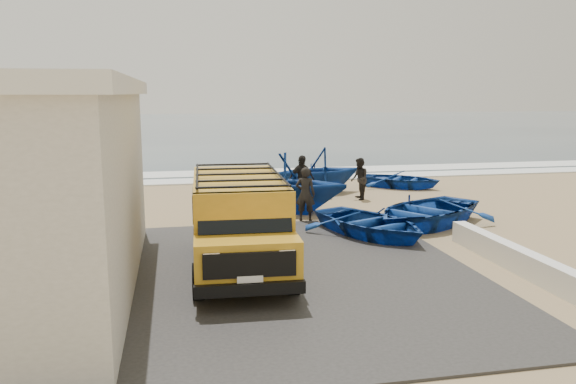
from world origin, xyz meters
TOP-DOWN VIEW (x-y plane):
  - ground at (0.00, 0.00)m, footprint 160.00×160.00m
  - slab at (-2.00, -2.00)m, footprint 12.00×10.00m
  - ocean at (0.00, 56.00)m, footprint 180.00×88.00m
  - surf_line at (0.00, 12.00)m, footprint 180.00×1.60m
  - surf_wash at (0.00, 14.50)m, footprint 180.00×2.20m
  - parapet at (5.00, -3.00)m, footprint 0.35×6.00m
  - van at (-1.21, -1.36)m, footprint 2.29×5.27m
  - boat_near_left at (2.77, 0.91)m, footprint 4.08×4.65m
  - boat_near_right at (4.87, 1.85)m, footprint 5.45×5.10m
  - boat_mid_left at (1.21, 4.59)m, footprint 4.96×4.73m
  - boat_far_left at (3.11, 8.06)m, footprint 4.05×3.67m
  - boat_far_right at (6.91, 8.65)m, footprint 4.14×3.97m
  - fisherman_front at (1.42, 3.23)m, footprint 0.74×0.63m
  - fisherman_middle at (4.27, 6.36)m, footprint 0.70×0.85m
  - fisherman_back at (1.89, 5.85)m, footprint 1.14×0.73m

SIDE VIEW (x-z plane):
  - ground at x=0.00m, z-range 0.00..0.00m
  - ocean at x=0.00m, z-range 0.00..0.01m
  - surf_wash at x=0.00m, z-range 0.00..0.04m
  - slab at x=-2.00m, z-range 0.00..0.05m
  - surf_line at x=0.00m, z-range 0.00..0.06m
  - parapet at x=5.00m, z-range 0.00..0.55m
  - boat_far_right at x=6.91m, z-range 0.00..0.70m
  - boat_near_left at x=2.77m, z-range 0.00..0.80m
  - boat_near_right at x=4.87m, z-range 0.00..0.92m
  - fisherman_middle at x=4.27m, z-range 0.00..1.60m
  - fisherman_front at x=1.42m, z-range 0.00..1.73m
  - fisherman_back at x=1.89m, z-range 0.00..1.81m
  - boat_far_left at x=3.11m, z-range 0.00..1.86m
  - boat_mid_left at x=1.21m, z-range 0.00..2.04m
  - van at x=-1.21m, z-range 0.08..2.31m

